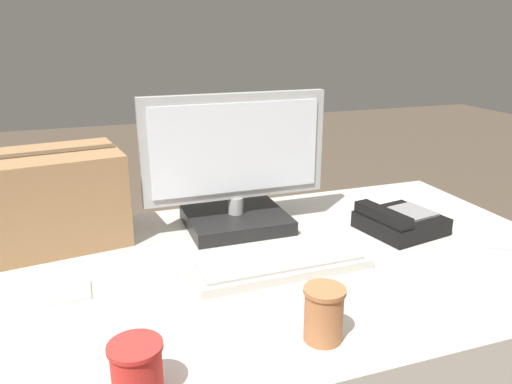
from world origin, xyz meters
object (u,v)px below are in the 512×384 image
at_px(desk_phone, 399,222).
at_px(cardboard_box, 37,201).
at_px(paper_cup_right, 324,314).
at_px(sticky_note_pad, 71,292).
at_px(paper_cup_left, 137,370).
at_px(monitor, 236,174).
at_px(keyboard, 280,264).

distance_m(desk_phone, cardboard_box, 0.98).
height_order(paper_cup_right, sticky_note_pad, paper_cup_right).
bearing_deg(cardboard_box, desk_phone, -14.26).
height_order(paper_cup_left, cardboard_box, cardboard_box).
xyz_separation_m(desk_phone, cardboard_box, (-0.95, 0.24, 0.09)).
height_order(paper_cup_left, sticky_note_pad, paper_cup_left).
relative_size(monitor, keyboard, 1.22).
distance_m(monitor, cardboard_box, 0.53).
distance_m(monitor, desk_phone, 0.48).
relative_size(keyboard, sticky_note_pad, 5.14).
height_order(monitor, paper_cup_right, monitor).
distance_m(paper_cup_right, cardboard_box, 0.82).
distance_m(desk_phone, sticky_note_pad, 0.88).
xyz_separation_m(desk_phone, paper_cup_left, (-0.78, -0.43, 0.02)).
bearing_deg(paper_cup_left, monitor, 60.35).
xyz_separation_m(monitor, cardboard_box, (-0.52, 0.05, -0.03)).
bearing_deg(sticky_note_pad, cardboard_box, 102.99).
bearing_deg(monitor, cardboard_box, 174.38).
bearing_deg(monitor, sticky_note_pad, -151.21).
relative_size(monitor, desk_phone, 2.25).
bearing_deg(paper_cup_right, desk_phone, 41.99).
relative_size(paper_cup_left, cardboard_box, 0.21).
relative_size(monitor, paper_cup_right, 4.94).
height_order(monitor, sticky_note_pad, monitor).
bearing_deg(paper_cup_right, sticky_note_pad, 143.07).
relative_size(cardboard_box, sticky_note_pad, 5.51).
height_order(desk_phone, cardboard_box, cardboard_box).
bearing_deg(desk_phone, monitor, 145.26).
distance_m(monitor, paper_cup_right, 0.59).
height_order(paper_cup_right, cardboard_box, cardboard_box).
relative_size(paper_cup_left, paper_cup_right, 0.89).
relative_size(desk_phone, sticky_note_pad, 2.79).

